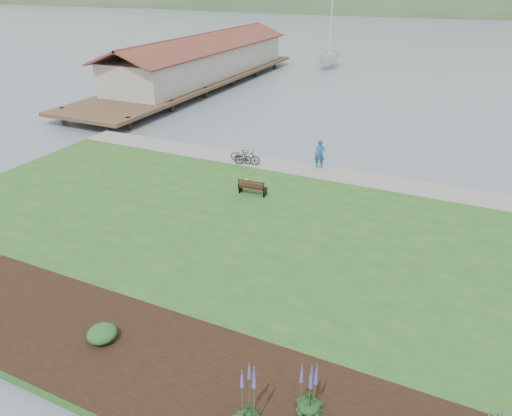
# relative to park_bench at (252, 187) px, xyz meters

# --- Properties ---
(ground) EXTENTS (600.00, 600.00, 0.00)m
(ground) POSITION_rel_park_bench_xyz_m (2.04, -2.30, -0.85)
(ground) COLOR slate
(ground) RESTS_ON ground
(lawn) EXTENTS (34.00, 20.00, 0.40)m
(lawn) POSITION_rel_park_bench_xyz_m (2.04, -4.30, -0.65)
(lawn) COLOR #26581F
(lawn) RESTS_ON ground
(shoreline_path) EXTENTS (34.00, 2.20, 0.03)m
(shoreline_path) POSITION_rel_park_bench_xyz_m (2.04, 4.60, -0.44)
(shoreline_path) COLOR gray
(shoreline_path) RESTS_ON lawn
(garden_bed) EXTENTS (24.00, 4.40, 0.04)m
(garden_bed) POSITION_rel_park_bench_xyz_m (5.04, -12.10, -0.43)
(garden_bed) COLOR black
(garden_bed) RESTS_ON lawn
(pier_pavilion) EXTENTS (8.00, 36.00, 5.40)m
(pier_pavilion) POSITION_rel_park_bench_xyz_m (-17.96, 25.22, 1.79)
(pier_pavilion) COLOR #4C3826
(pier_pavilion) RESTS_ON ground
(park_bench) EXTENTS (1.50, 0.70, 0.91)m
(park_bench) POSITION_rel_park_bench_xyz_m (0.00, 0.00, 0.00)
(park_bench) COLOR black
(park_bench) RESTS_ON lawn
(person) EXTENTS (0.84, 0.66, 2.07)m
(person) POSITION_rel_park_bench_xyz_m (2.09, 5.20, 0.58)
(person) COLOR #1F528E
(person) RESTS_ON lawn
(bicycle_a) EXTENTS (0.89, 1.71, 0.85)m
(bicycle_a) POSITION_rel_park_bench_xyz_m (-2.66, 4.04, -0.02)
(bicycle_a) COLOR black
(bicycle_a) RESTS_ON lawn
(bicycle_b) EXTENTS (0.92, 1.67, 0.97)m
(bicycle_b) POSITION_rel_park_bench_xyz_m (-2.14, 3.81, 0.03)
(bicycle_b) COLOR black
(bicycle_b) RESTS_ON lawn
(sailboat) EXTENTS (10.28, 10.46, 26.49)m
(sailboat) POSITION_rel_park_bench_xyz_m (-8.09, 41.03, -0.85)
(sailboat) COLOR silver
(sailboat) RESTS_ON ground
(pannier) EXTENTS (0.19, 0.29, 0.31)m
(pannier) POSITION_rel_park_bench_xyz_m (-0.86, 1.10, -0.30)
(pannier) COLOR gold
(pannier) RESTS_ON lawn
(echium_0) EXTENTS (0.62, 0.62, 2.35)m
(echium_0) POSITION_rel_park_bench_xyz_m (5.95, -12.86, 0.50)
(echium_0) COLOR #143918
(echium_0) RESTS_ON garden_bed
(echium_1) EXTENTS (0.62, 0.62, 1.90)m
(echium_1) POSITION_rel_park_bench_xyz_m (7.23, -11.80, 0.34)
(echium_1) COLOR #143918
(echium_1) RESTS_ON garden_bed
(shrub_0) EXTENTS (0.95, 0.95, 0.48)m
(shrub_0) POSITION_rel_park_bench_xyz_m (0.35, -12.03, -0.17)
(shrub_0) COLOR #1E4C21
(shrub_0) RESTS_ON garden_bed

